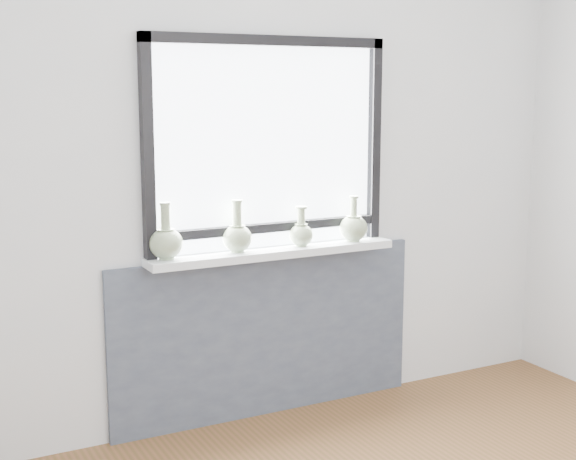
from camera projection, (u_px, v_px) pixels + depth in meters
name	position (u px, v px, depth m)	size (l,w,h in m)	color
back_wall	(264.00, 168.00, 4.05)	(3.60, 0.02, 2.60)	silver
apron_panel	(268.00, 334.00, 4.18)	(1.70, 0.03, 0.86)	#50596A
windowsill	(273.00, 252.00, 4.04)	(1.32, 0.18, 0.04)	white
window	(267.00, 140.00, 3.99)	(1.30, 0.06, 1.05)	black
vase_a	(166.00, 241.00, 3.77)	(0.16, 0.16, 0.27)	#9FB68A
vase_b	(237.00, 236.00, 3.94)	(0.15, 0.15, 0.26)	#9FB68A
vase_c	(301.00, 233.00, 4.09)	(0.12, 0.12, 0.21)	#9FB68A
vase_d	(353.00, 227.00, 4.22)	(0.15, 0.15, 0.24)	#9FB68A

